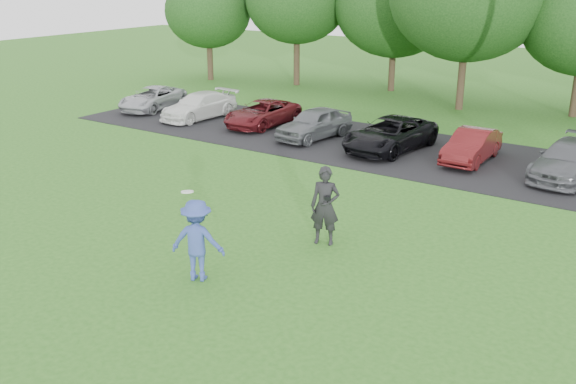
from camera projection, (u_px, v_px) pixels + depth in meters
name	position (u px, v px, depth m)	size (l,w,h in m)	color
ground	(197.00, 294.00, 13.69)	(100.00, 100.00, 0.00)	#2B641C
parking_lot	(430.00, 155.00, 23.87)	(32.00, 6.50, 0.03)	black
frisbee_player	(197.00, 240.00, 14.07)	(1.38, 1.11, 2.14)	#384C9E
camera_bystander	(325.00, 206.00, 15.91)	(0.85, 0.69, 2.01)	black
parked_cars	(415.00, 137.00, 23.98)	(31.05, 4.82, 1.25)	#ADB0B5
tree_row	(552.00, 7.00, 29.10)	(42.39, 9.85, 8.64)	#38281C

